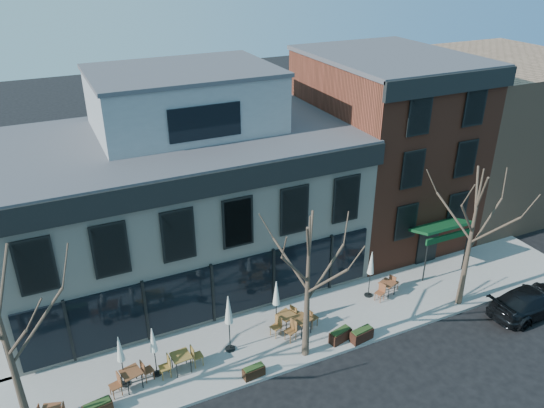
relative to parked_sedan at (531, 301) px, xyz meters
name	(u,v)px	position (x,y,z in m)	size (l,w,h in m)	color
ground	(214,324)	(-14.78, 5.90, -0.70)	(120.00, 120.00, 0.00)	black
sidewalk_front	(293,330)	(-11.53, 3.75, -0.63)	(33.50, 4.70, 0.15)	gray
corner_building	(179,197)	(-14.70, 10.97, 4.02)	(18.39, 10.39, 11.10)	beige
red_brick_building	(383,146)	(-1.78, 10.88, 4.94)	(8.20, 11.78, 11.18)	brown
bg_building	(490,129)	(8.22, 11.90, 4.30)	(12.00, 12.00, 10.00)	#8C664C
tree_corner	(8,347)	(-23.26, 2.70, 3.55)	(3.93, 3.98, 7.92)	#382B21
tree_mid	(308,287)	(-11.76, 2.00, 3.09)	(3.50, 3.55, 7.04)	#382B21
tree_right	(471,237)	(-2.76, 2.00, 3.32)	(3.72, 3.77, 7.48)	#382B21
parked_sedan	(531,301)	(0.00, 0.00, 0.00)	(1.96, 4.82, 1.40)	black
cafe_set_1	(132,377)	(-19.28, 3.29, -0.03)	(1.99, 0.93, 1.02)	brown
cafe_set_2	(181,361)	(-17.14, 3.34, -0.01)	(2.00, 0.85, 1.04)	brown
cafe_set_3	(286,320)	(-11.79, 3.95, -0.03)	(1.95, 1.12, 1.01)	brown
cafe_set_4	(302,324)	(-11.27, 3.34, -0.02)	(2.03, 1.07, 1.04)	brown
cafe_set_5	(387,287)	(-5.78, 4.12, -0.06)	(1.83, 1.06, 0.95)	brown
umbrella_0	(120,351)	(-19.54, 3.57, 1.24)	(0.41, 0.41, 2.54)	black
umbrella_1	(153,342)	(-18.18, 3.58, 1.20)	(0.40, 0.40, 2.48)	black
umbrella_2	(229,312)	(-14.76, 3.70, 1.55)	(0.48, 0.48, 2.97)	black
umbrella_3	(276,295)	(-12.19, 4.19, 1.34)	(0.43, 0.43, 2.68)	black
umbrella_4	(371,265)	(-6.68, 4.47, 1.34)	(0.43, 0.43, 2.68)	black
planter_1	(254,371)	(-14.44, 1.70, -0.28)	(0.98, 0.46, 0.54)	black
planter_2	(340,335)	(-9.88, 2.10, -0.24)	(1.17, 0.68, 0.62)	black
planter_3	(362,335)	(-8.95, 1.70, -0.24)	(1.17, 0.60, 0.63)	black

